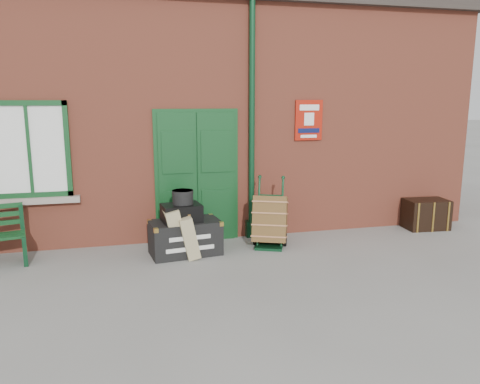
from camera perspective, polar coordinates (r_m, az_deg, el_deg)
name	(u,v)px	position (r m, az deg, el deg)	size (l,w,h in m)	color
ground	(234,268)	(6.91, -0.77, -9.21)	(80.00, 80.00, 0.00)	gray
station_building	(196,111)	(9.91, -5.44, 9.76)	(10.30, 4.30, 4.36)	#AF5038
houdini_trunk	(185,237)	(7.47, -6.69, -5.53)	(1.08, 0.59, 0.54)	black
strongbox	(181,213)	(7.35, -7.15, -2.53)	(0.59, 0.43, 0.27)	black
hatbox	(183,197)	(7.33, -6.99, -0.62)	(0.32, 0.32, 0.22)	black
suitcase_back	(175,231)	(7.38, -7.92, -4.78)	(0.22, 0.54, 0.76)	tan
suitcase_front	(187,236)	(7.32, -6.42, -5.33)	(0.19, 0.49, 0.65)	tan
porter_trolley	(270,220)	(7.78, 3.68, -3.46)	(0.74, 0.76, 1.14)	#0D361C
dark_trunk	(426,214)	(9.52, 21.72, -2.51)	(0.77, 0.51, 0.56)	black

